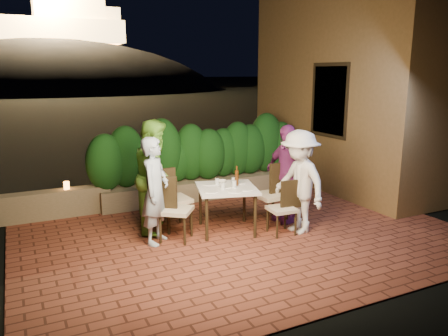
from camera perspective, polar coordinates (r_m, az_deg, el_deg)
ground at (r=7.16m, az=2.83°, el=-8.91°), size 400.00×400.00×0.00m
terrace_floor at (r=7.59m, az=1.00°, el=-8.07°), size 7.00×6.00×0.15m
building_wall at (r=10.39m, az=15.49°, el=11.55°), size 1.60×5.00×5.00m
window_pane at (r=9.52m, az=13.72°, el=8.58°), size 0.08×1.00×1.40m
window_frame at (r=9.52m, az=13.68°, el=8.58°), size 0.06×1.15×1.55m
planter at (r=9.15m, az=-2.97°, el=-2.68°), size 4.20×0.55×0.40m
hedge at (r=8.98m, az=-3.02°, el=1.94°), size 4.00×0.70×1.10m
parapet at (r=8.48m, az=-22.04°, el=-4.47°), size 2.20×0.30×0.50m
hill at (r=66.38m, az=-21.31°, el=5.94°), size 52.00×40.00×22.00m
fortress at (r=66.52m, az=-22.35°, el=18.43°), size 26.00×8.00×8.00m
dining_table at (r=7.22m, az=0.35°, el=-5.40°), size 1.15×1.15×0.75m
plate_nw at (r=6.84m, az=-1.70°, el=-3.09°), size 0.21×0.21×0.01m
plate_sw at (r=7.28m, az=-1.94°, el=-2.12°), size 0.22×0.22×0.01m
plate_ne at (r=6.97m, az=2.84°, el=-2.79°), size 0.24×0.24×0.01m
plate_se at (r=7.38m, az=1.90°, el=-1.91°), size 0.23×0.23×0.01m
plate_centre at (r=7.12m, az=0.09°, el=-2.45°), size 0.24×0.24×0.01m
plate_front at (r=6.85m, az=1.49°, el=-3.06°), size 0.24×0.24×0.01m
glass_nw at (r=6.96m, az=-0.14°, el=-2.39°), size 0.06×0.06×0.11m
glass_sw at (r=7.25m, az=-0.92°, el=-1.79°), size 0.06×0.06×0.11m
glass_ne at (r=7.05m, az=1.33°, el=-2.14°), size 0.07×0.07×0.12m
glass_se at (r=7.29m, az=1.25°, el=-1.69°), size 0.06×0.06×0.11m
beer_bottle at (r=7.18m, az=1.67°, el=-1.01°), size 0.06×0.06×0.33m
bowl at (r=7.40m, az=-0.33°, el=-1.76°), size 0.21×0.21×0.04m
chair_left_front at (r=6.84m, az=-6.31°, el=-5.31°), size 0.66×0.66×1.02m
chair_left_back at (r=7.34m, az=-6.52°, el=-3.94°), size 0.54×0.54×1.05m
chair_right_front at (r=7.13m, az=7.55°, el=-5.17°), size 0.43×0.43×0.88m
chair_right_back at (r=7.56m, az=6.15°, el=-3.40°), size 0.53×0.53×1.06m
diner_blue at (r=6.70m, az=-8.96°, el=-2.97°), size 0.68×0.72×1.65m
diner_green at (r=7.21m, az=-8.84°, el=-1.02°), size 1.00×1.10×1.85m
diner_white at (r=7.16m, az=9.80°, el=-1.82°), size 0.72×1.14×1.69m
diner_purple at (r=7.66m, az=8.16°, el=-0.73°), size 0.54×1.05×1.71m
parapet_lamp at (r=8.42m, az=-19.88°, el=-2.15°), size 0.10×0.10×0.14m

